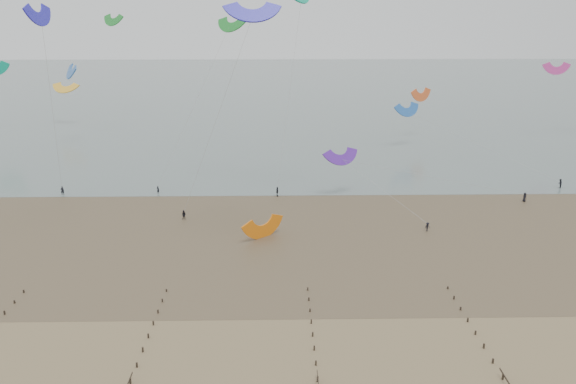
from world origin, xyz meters
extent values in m
plane|color=brown|center=(0.00, 0.00, 0.00)|extent=(500.00, 500.00, 0.00)
plane|color=#475654|center=(0.00, 200.00, 0.03)|extent=(500.00, 500.00, 0.00)
plane|color=#473A28|center=(0.00, 35.00, 0.01)|extent=(500.00, 500.00, 0.00)
ellipsoid|color=slate|center=(-18.00, 22.00, 0.01)|extent=(23.60, 14.36, 0.01)
ellipsoid|color=slate|center=(12.00, 38.00, 0.01)|extent=(33.64, 18.32, 0.01)
ellipsoid|color=slate|center=(45.00, 30.00, 0.01)|extent=(19.65, 13.67, 0.01)
ellipsoid|color=slate|center=(-40.00, 40.00, 0.01)|extent=(26.95, 14.22, 0.01)
cube|color=black|center=(-32.00, 6.74, 0.20)|extent=(0.16, 0.16, 0.51)
cube|color=black|center=(-32.00, 9.37, 0.19)|extent=(0.16, 0.16, 0.48)
cube|color=black|center=(-32.00, 12.00, 0.17)|extent=(0.16, 0.16, 0.45)
cube|color=black|center=(-14.00, -6.42, 0.28)|extent=(0.16, 0.16, 0.65)
cube|color=black|center=(-14.00, -3.79, 0.26)|extent=(0.16, 0.16, 0.62)
cube|color=black|center=(-14.00, -1.16, 0.25)|extent=(0.16, 0.16, 0.59)
cube|color=black|center=(-14.00, 1.47, 0.23)|extent=(0.16, 0.16, 0.57)
cube|color=black|center=(-14.00, 4.11, 0.22)|extent=(0.16, 0.16, 0.54)
cube|color=black|center=(-14.00, 6.74, 0.20)|extent=(0.16, 0.16, 0.51)
cube|color=black|center=(-14.00, 9.37, 0.19)|extent=(0.16, 0.16, 0.48)
cube|color=black|center=(-14.00, 12.00, 0.17)|extent=(0.16, 0.16, 0.45)
cube|color=black|center=(4.00, -6.42, 0.28)|extent=(0.16, 0.16, 0.65)
cube|color=black|center=(4.00, -3.79, 0.26)|extent=(0.16, 0.16, 0.62)
cube|color=black|center=(4.00, -1.16, 0.25)|extent=(0.16, 0.16, 0.59)
cube|color=black|center=(4.00, 1.47, 0.23)|extent=(0.16, 0.16, 0.57)
cube|color=black|center=(4.00, 4.11, 0.22)|extent=(0.16, 0.16, 0.54)
cube|color=black|center=(4.00, 6.74, 0.20)|extent=(0.16, 0.16, 0.51)
cube|color=black|center=(4.00, 9.37, 0.19)|extent=(0.16, 0.16, 0.48)
cube|color=black|center=(4.00, 12.00, 0.17)|extent=(0.16, 0.16, 0.45)
cube|color=black|center=(22.00, -6.42, 0.28)|extent=(0.16, 0.16, 0.65)
cube|color=black|center=(22.00, -3.79, 0.26)|extent=(0.16, 0.16, 0.62)
cube|color=black|center=(22.00, -1.16, 0.25)|extent=(0.16, 0.16, 0.59)
cube|color=black|center=(22.00, 1.47, 0.23)|extent=(0.16, 0.16, 0.57)
cube|color=black|center=(22.00, 4.11, 0.22)|extent=(0.16, 0.16, 0.54)
cube|color=black|center=(22.00, 6.74, 0.20)|extent=(0.16, 0.16, 0.51)
cube|color=black|center=(22.00, 9.37, 0.19)|extent=(0.16, 0.16, 0.48)
cube|color=black|center=(22.00, 12.00, 0.17)|extent=(0.16, 0.16, 0.45)
imported|color=black|center=(-23.04, 51.90, 0.75)|extent=(0.65, 0.58, 1.50)
imported|color=black|center=(56.66, 53.87, 0.94)|extent=(1.14, 1.16, 1.89)
imported|color=black|center=(46.15, 45.81, 0.87)|extent=(0.74, 0.96, 1.74)
imported|color=black|center=(0.13, 49.71, 0.93)|extent=(0.59, 1.14, 1.86)
imported|color=black|center=(-41.28, 51.35, 0.87)|extent=(0.76, 0.67, 1.74)
imported|color=black|center=(-15.78, 37.68, 0.82)|extent=(0.92, 0.79, 1.63)
imported|color=black|center=(24.34, 31.60, 0.76)|extent=(1.10, 0.83, 1.51)
camera|label=1|loc=(0.28, -52.05, 34.35)|focal=35.00mm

